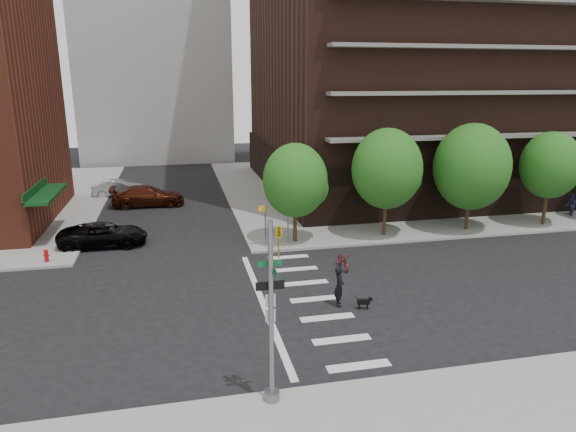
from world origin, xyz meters
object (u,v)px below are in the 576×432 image
Objects in this scene: dog_walker at (339,286)px; traffic_signal at (272,327)px; scooter at (343,260)px; parked_car_maroon at (148,196)px; parked_car_black at (103,235)px; pedestrian_far at (571,205)px; fire_hydrant at (46,255)px; parked_car_silver at (118,188)px.

traffic_signal is at bearing 156.19° from dog_walker.
scooter is 4.79m from dog_walker.
parked_car_maroon is at bearing 33.24° from dog_walker.
traffic_signal is 28.53m from parked_car_maroon.
parked_car_black is 3.24× the size of pedestrian_far.
parked_car_maroon is (2.27, 10.04, 0.10)m from parked_car_black.
dog_walker is at bearing -31.18° from fire_hydrant.
parked_car_silver is (-7.73, 32.35, -1.97)m from traffic_signal.
parked_car_silver is at bearing -92.92° from pedestrian_far.
parked_car_maroon is 32.74m from pedestrian_far.
dog_walker is at bearing -133.85° from parked_car_black.
dog_walker reaches higher than parked_car_maroon.
fire_hydrant is 0.45× the size of pedestrian_far.
dog_walker reaches higher than fire_hydrant.
parked_car_black reaches higher than scooter.
pedestrian_far reaches higher than parked_car_silver.
traffic_signal is 18.42m from fire_hydrant.
fire_hydrant is at bearing 171.15° from parked_car_silver.
fire_hydrant is 0.14× the size of parked_car_black.
parked_car_black is 33.30m from pedestrian_far.
pedestrian_far is at bearing -90.20° from parked_car_black.
scooter is (11.07, -16.97, -0.37)m from parked_car_maroon.
traffic_signal is at bearing -157.40° from parked_car_black.
parked_car_black is (2.73, 2.69, 0.19)m from fire_hydrant.
parked_car_black is (-7.30, 17.98, -1.96)m from traffic_signal.
fire_hydrant is at bearing 166.05° from scooter.
pedestrian_far is at bearing 34.06° from traffic_signal.
traffic_signal is 3.19× the size of dog_walker.
parked_car_maroon reaches higher than scooter.
fire_hydrant is 17.21m from parked_car_silver.
parked_car_maroon is 3.08× the size of dog_walker.
dog_walker is at bearing -42.37° from pedestrian_far.
traffic_signal reaches higher than dog_walker.
traffic_signal reaches higher than scooter.
traffic_signal is 1.13× the size of parked_car_black.
parked_car_black is 14.38m from parked_car_silver.
pedestrian_far reaches higher than fire_hydrant.
parked_car_maroon is at bearing -87.88° from pedestrian_far.
pedestrian_far reaches higher than scooter.
parked_car_black is at bearing 44.54° from fire_hydrant.
pedestrian_far is (21.65, 10.98, 0.03)m from dog_walker.
fire_hydrant is (-10.03, 15.29, -2.15)m from traffic_signal.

